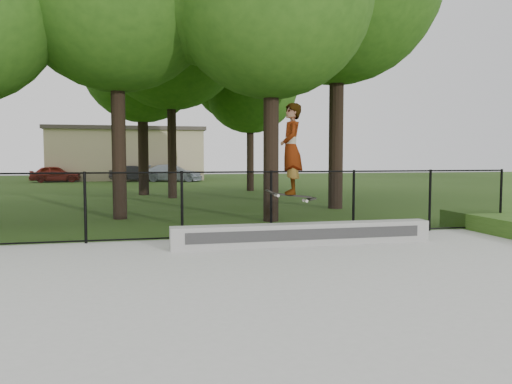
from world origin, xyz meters
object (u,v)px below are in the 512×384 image
car_b (135,174)px  skater_airborne (291,150)px  car_c (173,173)px  grind_ledge (304,234)px  car_a (55,174)px

car_b → skater_airborne: size_ratio=1.68×
car_c → skater_airborne: (0.66, -28.85, 1.35)m
grind_ledge → car_b: car_b is taller
car_b → car_c: bearing=-125.4°
grind_ledge → car_a: 31.30m
car_c → skater_airborne: size_ratio=2.09×
grind_ledge → car_c: car_c is taller
car_c → car_a: bearing=101.1°
grind_ledge → skater_airborne: bearing=-178.9°
car_a → skater_airborne: 31.25m
car_b → car_c: (2.82, -0.76, 0.05)m
grind_ledge → skater_airborne: size_ratio=2.75×
car_b → skater_airborne: bearing=166.2°
car_c → grind_ledge: bearing=-160.7°
grind_ledge → car_a: bearing=107.8°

